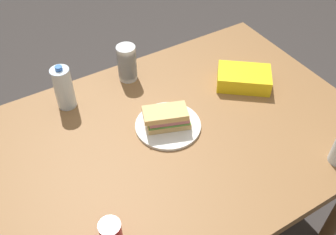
{
  "coord_description": "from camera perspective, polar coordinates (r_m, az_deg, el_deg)",
  "views": [
    {
      "loc": [
        0.5,
        0.85,
        1.86
      ],
      "look_at": [
        -0.04,
        -0.05,
        0.82
      ],
      "focal_mm": 40.64,
      "sensor_mm": 36.0,
      "label": 1
    }
  ],
  "objects": [
    {
      "name": "plastic_cup_stack",
      "position": [
        1.7,
        -6.17,
        8.14
      ],
      "size": [
        0.08,
        0.08,
        0.17
      ],
      "color": "silver",
      "rests_on": "dining_table"
    },
    {
      "name": "dining_table",
      "position": [
        1.54,
        -0.36,
        -5.34
      ],
      "size": [
        1.6,
        1.03,
        0.77
      ],
      "color": "olive",
      "rests_on": "ground_plane"
    },
    {
      "name": "paper_plate",
      "position": [
        1.51,
        0.0,
        -1.19
      ],
      "size": [
        0.26,
        0.26,
        0.01
      ],
      "primitive_type": "cylinder",
      "color": "white",
      "rests_on": "dining_table"
    },
    {
      "name": "chip_bag",
      "position": [
        1.72,
        11.29,
        5.8
      ],
      "size": [
        0.27,
        0.26,
        0.07
      ],
      "primitive_type": "cube",
      "rotation": [
        0.0,
        0.0,
        2.48
      ],
      "color": "yellow",
      "rests_on": "dining_table"
    },
    {
      "name": "water_bottle_spare",
      "position": [
        1.6,
        -15.39,
        4.31
      ],
      "size": [
        0.08,
        0.08,
        0.2
      ],
      "color": "silver",
      "rests_on": "dining_table"
    },
    {
      "name": "sandwich",
      "position": [
        1.47,
        -0.13,
        0.01
      ],
      "size": [
        0.2,
        0.14,
        0.08
      ],
      "color": "#DBB26B",
      "rests_on": "paper_plate"
    }
  ]
}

